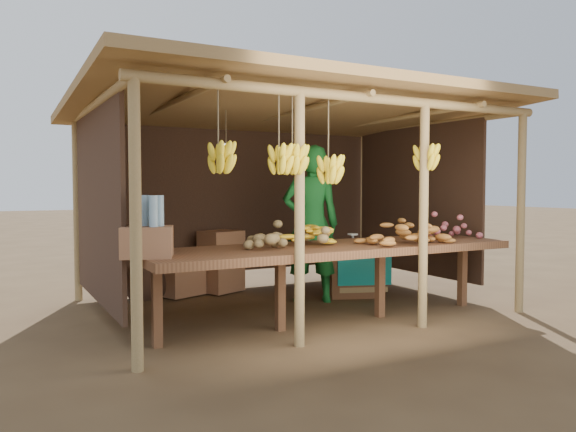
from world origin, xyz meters
name	(u,v)px	position (x,y,z in m)	size (l,w,h in m)	color
ground	(288,306)	(0.00, 0.00, 0.00)	(60.00, 60.00, 0.00)	brown
stall_structure	(287,141)	(-0.06, -0.08, 1.91)	(4.70, 3.50, 2.43)	#A18353
counter	(333,251)	(0.00, -0.95, 0.74)	(3.90, 1.05, 0.80)	brown
potato_heap	(291,228)	(-0.42, -0.84, 0.98)	(1.06, 0.63, 0.37)	olive
sweet_potato_heap	(404,226)	(0.74, -1.16, 0.98)	(0.87, 0.52, 0.35)	#B2712E
onion_heap	(443,223)	(1.46, -0.98, 0.98)	(0.79, 0.48, 0.36)	#C7606B
banana_pile	(307,228)	(-0.24, -0.84, 0.97)	(0.55, 0.33, 0.35)	yellow
tomato_basin	(148,244)	(-1.84, -0.83, 0.89)	(0.40, 0.40, 0.21)	navy
bottle_box	(147,234)	(-1.90, -1.04, 1.00)	(0.50, 0.45, 0.52)	#996444
vendor	(311,224)	(0.36, 0.08, 0.94)	(0.69, 0.45, 1.88)	#176826
tarp_crate	(351,269)	(1.02, 0.18, 0.33)	(0.84, 0.79, 0.81)	brown
carton_stack	(208,267)	(-0.56, 1.14, 0.35)	(1.16, 0.56, 0.79)	#996444
burlap_sacks	(155,280)	(-1.23, 1.20, 0.23)	(0.74, 0.39, 0.53)	#422C1F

